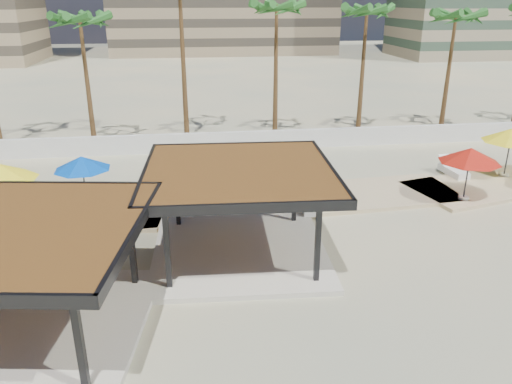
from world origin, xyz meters
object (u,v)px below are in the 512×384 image
(lounger_a, at_px, (191,206))
(lounger_d, at_px, (453,171))
(pavilion_central, at_px, (239,204))
(pavilion_west, at_px, (20,270))
(umbrella_c, at_px, (470,155))
(lounger_b, at_px, (308,203))

(lounger_a, distance_m, lounger_d, 14.38)
(pavilion_central, relative_size, lounger_a, 3.57)
(lounger_a, height_order, lounger_d, lounger_d)
(pavilion_central, height_order, lounger_d, pavilion_central)
(pavilion_west, bearing_deg, lounger_a, 68.20)
(lounger_a, bearing_deg, lounger_d, -62.30)
(pavilion_west, xyz_separation_m, lounger_a, (4.74, 8.00, -1.69))
(pavilion_west, distance_m, lounger_a, 9.45)
(umbrella_c, xyz_separation_m, lounger_d, (1.30, 3.45, -1.96))
(umbrella_c, distance_m, lounger_d, 4.17)
(umbrella_c, height_order, lounger_b, umbrella_c)
(pavilion_central, bearing_deg, lounger_d, 32.79)
(pavilion_central, xyz_separation_m, lounger_d, (12.32, 7.04, -1.67))
(lounger_a, bearing_deg, umbrella_c, -76.36)
(pavilion_west, height_order, umbrella_c, pavilion_west)
(umbrella_c, bearing_deg, lounger_d, 69.39)
(pavilion_central, bearing_deg, lounger_a, 116.31)
(pavilion_central, height_order, pavilion_west, pavilion_central)
(pavilion_central, relative_size, umbrella_c, 2.30)
(lounger_d, bearing_deg, lounger_b, 106.68)
(umbrella_c, distance_m, lounger_a, 12.94)
(umbrella_c, bearing_deg, lounger_a, 177.81)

